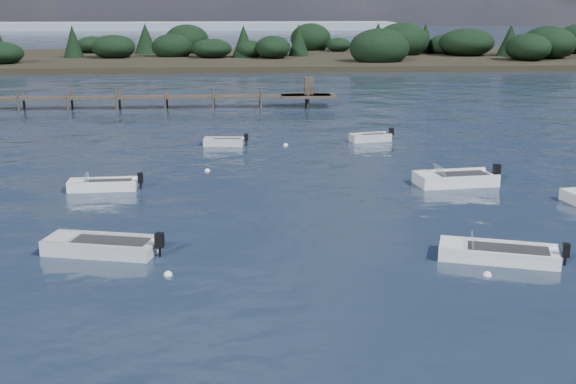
{
  "coord_description": "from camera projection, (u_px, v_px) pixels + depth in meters",
  "views": [
    {
      "loc": [
        -2.46,
        -17.56,
        9.41
      ],
      "look_at": [
        -0.26,
        14.0,
        1.0
      ],
      "focal_mm": 45.0,
      "sensor_mm": 36.0,
      "label": 1
    }
  ],
  "objects": [
    {
      "name": "ground",
      "position": [
        261.0,
        91.0,
        77.35
      ],
      "size": [
        400.0,
        400.0,
        0.0
      ],
      "primitive_type": "plane",
      "color": "#152032",
      "rests_on": "ground"
    },
    {
      "name": "tender_far_grey_b",
      "position": [
        370.0,
        139.0,
        49.85
      ],
      "size": [
        3.19,
        1.71,
        1.07
      ],
      "color": "silver",
      "rests_on": "ground"
    },
    {
      "name": "dinghy_extra_b",
      "position": [
        455.0,
        181.0,
        38.11
      ],
      "size": [
        4.66,
        2.38,
        1.32
      ],
      "color": "white",
      "rests_on": "ground"
    },
    {
      "name": "dinghy_mid_white_a",
      "position": [
        498.0,
        256.0,
        27.07
      ],
      "size": [
        4.73,
        2.92,
        1.09
      ],
      "color": "white",
      "rests_on": "ground"
    },
    {
      "name": "tender_far_white",
      "position": [
        224.0,
        143.0,
        48.41
      ],
      "size": [
        3.01,
        1.37,
        1.02
      ],
      "color": "silver",
      "rests_on": "ground"
    },
    {
      "name": "dinghy_mid_grey",
      "position": [
        101.0,
        249.0,
        27.76
      ],
      "size": [
        4.74,
        2.61,
        1.17
      ],
      "color": "silver",
      "rests_on": "ground"
    },
    {
      "name": "dinghy_extra_a",
      "position": [
        103.0,
        187.0,
        37.06
      ],
      "size": [
        3.79,
        1.36,
        1.11
      ],
      "color": "white",
      "rests_on": "ground"
    },
    {
      "name": "buoy_b",
      "position": [
        487.0,
        276.0,
        25.49
      ],
      "size": [
        0.32,
        0.32,
        0.32
      ],
      "primitive_type": "sphere",
      "color": "white",
      "rests_on": "ground"
    },
    {
      "name": "buoy_e",
      "position": [
        286.0,
        146.0,
        48.36
      ],
      "size": [
        0.32,
        0.32,
        0.32
      ],
      "primitive_type": "sphere",
      "color": "white",
      "rests_on": "ground"
    },
    {
      "name": "buoy_extra_a",
      "position": [
        207.0,
        171.0,
        41.08
      ],
      "size": [
        0.32,
        0.32,
        0.32
      ],
      "primitive_type": "sphere",
      "color": "white",
      "rests_on": "ground"
    },
    {
      "name": "buoy_extra_b",
      "position": [
        168.0,
        275.0,
        25.53
      ],
      "size": [
        0.32,
        0.32,
        0.32
      ],
      "primitive_type": "sphere",
      "color": "white",
      "rests_on": "ground"
    },
    {
      "name": "jetty",
      "position": [
        21.0,
        99.0,
        64.06
      ],
      "size": [
        64.5,
        3.2,
        3.4
      ],
      "color": "#453C32",
      "rests_on": "ground"
    },
    {
      "name": "far_headland",
      "position": [
        406.0,
        48.0,
        117.09
      ],
      "size": [
        190.0,
        40.0,
        5.8
      ],
      "color": "black",
      "rests_on": "ground"
    }
  ]
}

